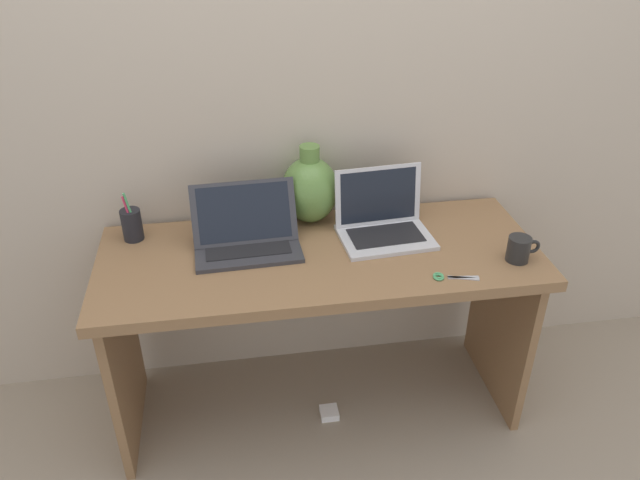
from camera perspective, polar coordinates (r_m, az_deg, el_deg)
name	(u,v)px	position (r m, az deg, el deg)	size (l,w,h in m)	color
ground_plane	(320,404)	(2.57, 0.00, -14.88)	(6.00, 6.00, 0.00)	gray
back_wall	(305,86)	(2.22, -1.40, 14.03)	(4.40, 0.04, 2.40)	#BCAD99
desk	(320,289)	(2.20, 0.00, -4.51)	(1.51, 0.59, 0.72)	olive
laptop_left	(246,232)	(2.14, -6.84, 0.73)	(0.37, 0.25, 0.21)	#333338
laptop_right	(382,218)	(2.21, 5.75, 2.03)	(0.34, 0.26, 0.23)	silver
green_vase	(310,189)	(2.26, -0.94, 4.74)	(0.21, 0.21, 0.29)	#5B843D
coffee_mug	(519,249)	(2.16, 17.91, -0.78)	(0.11, 0.08, 0.09)	black
pen_cup	(132,224)	(2.26, -16.96, 1.38)	(0.07, 0.07, 0.19)	black
scissors	(447,277)	(2.03, 11.67, -3.36)	(0.15, 0.06, 0.01)	#B7B7BC
power_brick	(329,413)	(2.52, 0.85, -15.65)	(0.07, 0.07, 0.03)	white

